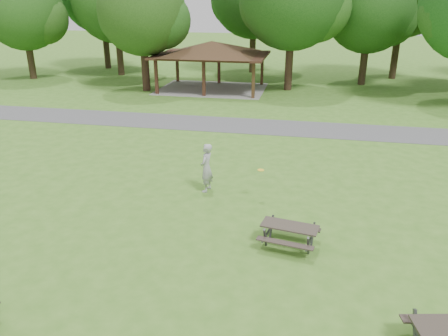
% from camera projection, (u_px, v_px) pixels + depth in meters
% --- Properties ---
extents(ground, '(160.00, 160.00, 0.00)m').
position_uv_depth(ground, '(163.00, 257.00, 12.63)').
color(ground, '#3F7020').
rests_on(ground, ground).
extents(asphalt_path, '(120.00, 3.20, 0.02)m').
position_uv_depth(asphalt_path, '(241.00, 125.00, 25.38)').
color(asphalt_path, '#4A4A4C').
rests_on(asphalt_path, ground).
extents(pavilion, '(8.60, 7.01, 3.76)m').
position_uv_depth(pavilion, '(212.00, 50.00, 34.11)').
color(pavilion, '#331B12').
rests_on(pavilion, ground).
extents(tree_row_b, '(7.14, 6.80, 9.28)m').
position_uv_depth(tree_row_b, '(24.00, 13.00, 37.63)').
color(tree_row_b, black).
rests_on(tree_row_b, ground).
extents(tree_row_c, '(8.19, 7.80, 10.67)m').
position_uv_depth(tree_row_c, '(116.00, 2.00, 39.22)').
color(tree_row_c, '#302115').
rests_on(tree_row_c, ground).
extents(tree_row_d, '(6.93, 6.60, 9.27)m').
position_uv_depth(tree_row_d, '(143.00, 14.00, 32.67)').
color(tree_row_d, black).
rests_on(tree_row_d, ground).
extents(tree_row_f, '(7.35, 7.00, 9.55)m').
position_uv_depth(tree_row_f, '(371.00, 12.00, 34.99)').
color(tree_row_f, black).
rests_on(tree_row_f, ground).
extents(picnic_table_middle, '(1.88, 1.61, 0.73)m').
position_uv_depth(picnic_table_middle, '(290.00, 230.00, 13.00)').
color(picnic_table_middle, '#322B24').
rests_on(picnic_table_middle, ground).
extents(frisbee_in_flight, '(0.27, 0.27, 0.02)m').
position_uv_depth(frisbee_in_flight, '(261.00, 170.00, 15.76)').
color(frisbee_in_flight, yellow).
rests_on(frisbee_in_flight, ground).
extents(frisbee_thrower, '(0.55, 0.75, 1.91)m').
position_uv_depth(frisbee_thrower, '(206.00, 168.00, 16.57)').
color(frisbee_thrower, '#9C9C9F').
rests_on(frisbee_thrower, ground).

